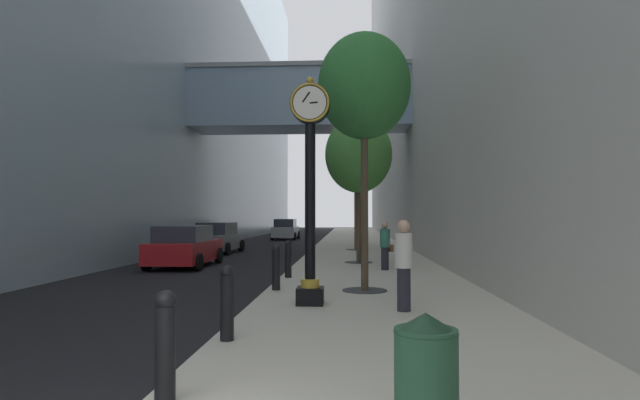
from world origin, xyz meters
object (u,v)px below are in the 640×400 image
Objects in this scene: street_tree_mid_far at (356,160)px; street_tree_mid_near at (358,155)px; car_grey_far at (218,238)px; bollard_nearest at (165,344)px; bollard_fourth at (276,267)px; trash_bin at (426,376)px; pedestrian_walking at (385,245)px; bollard_fifth at (288,258)px; street_tree_near at (364,88)px; car_silver_near at (286,230)px; car_red_mid at (185,247)px; bollard_second at (227,301)px; street_clock at (310,178)px; pedestrian_by_clock at (404,262)px.

street_tree_mid_near is at bearing -90.00° from street_tree_mid_far.
car_grey_far is at bearing -172.16° from street_tree_mid_far.
bollard_nearest and bollard_fourth have the same top height.
bollard_fourth is 1.06× the size of trash_bin.
pedestrian_walking is at bearing 76.27° from bollard_nearest.
bollard_fifth is at bearing -143.27° from pedestrian_walking.
pedestrian_walking reaches higher than trash_bin.
pedestrian_walking is (0.84, 4.80, -4.16)m from street_tree_near.
car_grey_far is (-7.51, 22.18, 0.11)m from trash_bin.
street_tree_mid_far reaches higher than car_grey_far.
car_silver_near reaches higher than trash_bin.
car_red_mid is at bearing -129.73° from street_tree_mid_far.
car_red_mid is at bearing 110.92° from bollard_second.
car_red_mid is at bearing 114.74° from trash_bin.
bollard_fifth is 6.49m from street_tree_mid_near.
street_tree_near is (2.19, -0.00, 4.44)m from bollard_fourth.
street_tree_mid_far reaches higher than street_tree_mid_near.
bollard_fourth is 15.61m from street_tree_mid_far.
bollard_fifth is at bearing 102.43° from street_clock.
bollard_second is 0.27× the size of car_silver_near.
car_red_mid is at bearing 122.23° from street_clock.
pedestrian_by_clock reaches higher than pedestrian_walking.
pedestrian_by_clock reaches higher than car_silver_near.
street_clock is 2.59m from pedestrian_by_clock.
car_silver_near is 22.36m from car_red_mid.
street_clock reaches higher than bollard_nearest.
bollard_nearest is 0.27× the size of car_silver_near.
street_clock is 3.33m from street_tree_near.
car_red_mid is (-1.12, -22.33, -0.04)m from car_silver_near.
bollard_fifth is 26.80m from car_silver_near.
car_silver_near reaches higher than car_red_mid.
car_grey_far reaches higher than car_red_mid.
pedestrian_walking is (0.60, 13.11, 0.32)m from trash_bin.
street_tree_near is 1.56× the size of car_silver_near.
street_tree_mid_far is (2.19, 14.87, 4.24)m from bollard_fourth.
car_red_mid is 7.10m from car_grey_far.
trash_bin is at bearing -73.73° from bollard_fourth.
street_tree_near is at bearing 73.94° from bollard_nearest.
street_tree_mid_near reaches higher than pedestrian_walking.
bollard_nearest reaches higher than trash_bin.
trash_bin is at bearing -81.14° from car_silver_near.
bollard_nearest is at bearing -90.00° from bollard_fifth.
street_tree_mid_near reaches higher than bollard_second.
trash_bin is 0.24× the size of car_red_mid.
street_clock reaches higher than bollard_second.
bollard_fourth is 0.63× the size of pedestrian_by_clock.
car_silver_near is (-5.83, 37.42, 0.14)m from trash_bin.
street_tree_mid_far is 10.86m from pedestrian_walking.
street_clock is at bearing -63.33° from bollard_fourth.
pedestrian_walking is 12.17m from car_grey_far.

